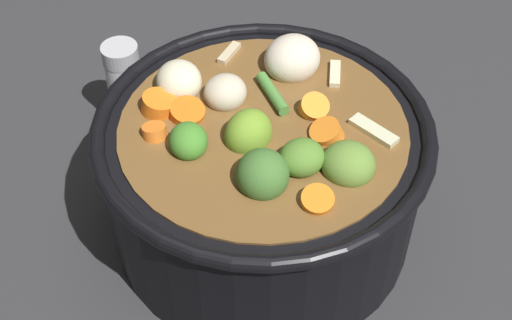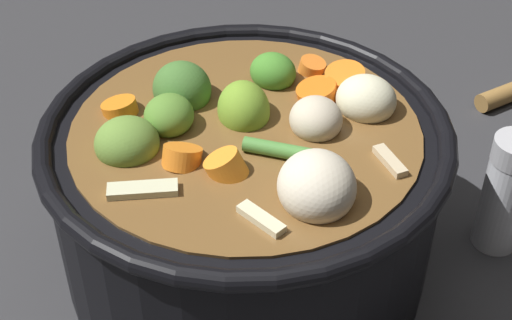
# 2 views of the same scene
# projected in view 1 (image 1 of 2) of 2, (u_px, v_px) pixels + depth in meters

# --- Properties ---
(ground_plane) EXTENTS (1.10, 1.10, 0.00)m
(ground_plane) POSITION_uv_depth(u_px,v_px,m) (262.00, 223.00, 0.64)
(ground_plane) COLOR #2D2D30
(cooking_pot) EXTENTS (0.27, 0.27, 0.15)m
(cooking_pot) POSITION_uv_depth(u_px,v_px,m) (263.00, 173.00, 0.59)
(cooking_pot) COLOR black
(cooking_pot) RESTS_ON ground_plane
(salt_shaker) EXTENTS (0.03, 0.03, 0.09)m
(salt_shaker) POSITION_uv_depth(u_px,v_px,m) (125.00, 86.00, 0.70)
(salt_shaker) COLOR silver
(salt_shaker) RESTS_ON ground_plane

